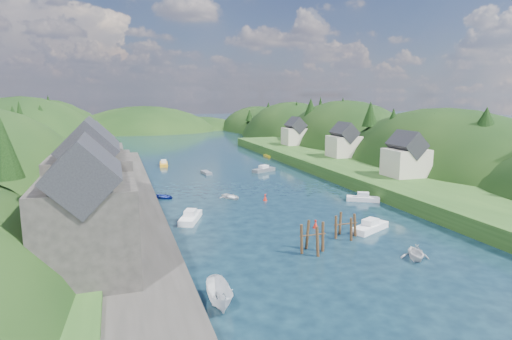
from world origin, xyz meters
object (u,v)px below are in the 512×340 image
object	(u,v)px
piling_cluster_far	(346,228)
channel_buoy_near	(315,224)
channel_buoy_far	(265,198)
piling_cluster_near	(312,240)

from	to	relation	value
piling_cluster_far	channel_buoy_near	world-z (taller)	piling_cluster_far
channel_buoy_far	piling_cluster_far	bearing A→B (deg)	-81.16
piling_cluster_near	channel_buoy_far	size ratio (longest dim) A/B	3.58
piling_cluster_far	channel_buoy_near	bearing A→B (deg)	112.19
channel_buoy_near	channel_buoy_far	xyz separation A→B (m)	(-1.34, 15.92, 0.00)
piling_cluster_near	channel_buoy_near	bearing A→B (deg)	61.57
piling_cluster_far	piling_cluster_near	bearing A→B (deg)	-150.93
channel_buoy_near	channel_buoy_far	size ratio (longest dim) A/B	1.00
piling_cluster_far	channel_buoy_near	size ratio (longest dim) A/B	3.10
channel_buoy_near	piling_cluster_near	bearing A→B (deg)	-118.43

